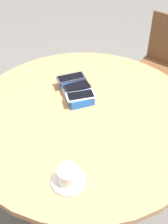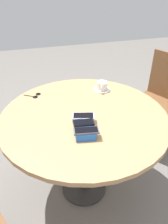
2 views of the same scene
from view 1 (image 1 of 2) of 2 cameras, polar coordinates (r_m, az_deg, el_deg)
The scene contains 9 objects.
ground_plane at distance 2.03m, azimuth 0.00°, elevation -16.29°, with size 8.00×8.00×0.00m, color slate.
round_table at distance 1.51m, azimuth 0.00°, elevation -3.06°, with size 1.11×1.11×0.75m.
phone_box at distance 1.55m, azimuth -1.45°, elevation 3.91°, with size 0.24×0.15×0.04m.
phone_gray at distance 1.59m, azimuth -2.42°, elevation 6.26°, with size 0.08×0.15×0.01m.
phone_black at distance 1.53m, azimuth -1.28°, elevation 4.73°, with size 0.07×0.13×0.01m.
phone_white at distance 1.48m, azimuth -0.64°, elevation 3.04°, with size 0.10×0.15×0.01m.
saucer at distance 1.20m, azimuth -2.82°, elevation -12.52°, with size 0.13×0.13×0.01m, color silver.
coffee_cup at distance 1.17m, azimuth -2.88°, elevation -11.39°, with size 0.11×0.08×0.06m.
chair_near_window at distance 2.29m, azimuth 14.12°, elevation 6.66°, with size 0.54×0.54×0.82m.
Camera 1 is at (0.93, -0.52, 1.73)m, focal length 50.00 mm.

